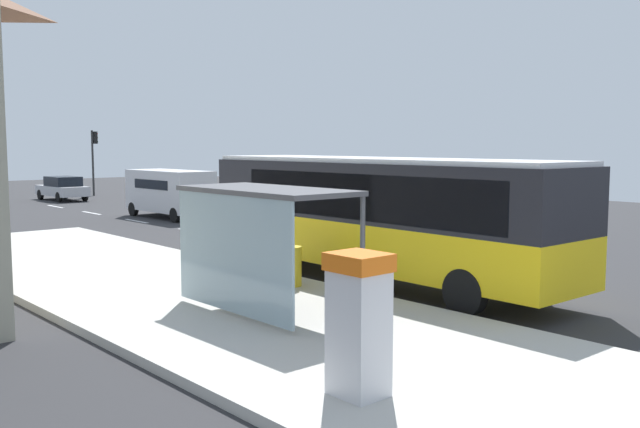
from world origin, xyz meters
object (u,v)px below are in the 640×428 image
at_px(bus, 376,211).
at_px(recycling_bin_blue, 273,262).
at_px(bus_shelter, 254,218).
at_px(ticket_machine, 359,323).
at_px(traffic_light_near_side, 94,152).
at_px(white_van, 170,190).
at_px(sedan_near, 62,188).
at_px(recycling_bin_yellow, 291,266).

bearing_deg(bus, recycling_bin_blue, 155.92).
relative_size(bus, bus_shelter, 2.76).
xyz_separation_m(ticket_machine, traffic_light_near_side, (13.59, 39.70, 1.85)).
bearing_deg(traffic_light_near_side, ticket_machine, -108.90).
distance_m(white_van, recycling_bin_blue, 17.71).
bearing_deg(bus, sedan_near, 82.73).
distance_m(bus, recycling_bin_yellow, 2.79).
distance_m(recycling_bin_yellow, recycling_bin_blue, 0.70).
relative_size(bus, ticket_machine, 5.69).
xyz_separation_m(sedan_near, bus_shelter, (-8.71, -32.60, 1.31)).
bearing_deg(sedan_near, recycling_bin_blue, -102.10).
bearing_deg(sedan_near, ticket_machine, -105.57).
bearing_deg(recycling_bin_blue, white_van, 68.80).
bearing_deg(traffic_light_near_side, recycling_bin_yellow, -106.18).
bearing_deg(bus_shelter, sedan_near, 75.03).
height_order(ticket_machine, recycling_bin_blue, ticket_machine).
xyz_separation_m(white_van, bus_shelter, (-8.61, -18.77, 0.75)).
xyz_separation_m(sedan_near, traffic_light_near_side, (3.20, 2.43, 2.23)).
height_order(white_van, ticket_machine, white_van).
bearing_deg(ticket_machine, bus_shelter, 70.29).
height_order(bus, bus_shelter, bus).
distance_m(bus, traffic_light_near_side, 34.65).
bearing_deg(traffic_light_near_side, sedan_near, -142.85).
distance_m(bus, bus_shelter, 4.85).
bearing_deg(bus, white_van, 77.48).
bearing_deg(sedan_near, traffic_light_near_side, 37.15).
relative_size(recycling_bin_blue, traffic_light_near_side, 0.21).
xyz_separation_m(recycling_bin_yellow, recycling_bin_blue, (0.00, 0.70, 0.00)).
distance_m(ticket_machine, recycling_bin_yellow, 7.37).
height_order(recycling_bin_blue, traffic_light_near_side, traffic_light_near_side).
height_order(bus, ticket_machine, bus).
height_order(ticket_machine, bus_shelter, bus_shelter).
bearing_deg(sedan_near, white_van, -90.42).
distance_m(bus, white_van, 18.05).
distance_m(sedan_near, bus_shelter, 33.77).
bearing_deg(sedan_near, recycling_bin_yellow, -101.83).
bearing_deg(bus, traffic_light_near_side, 77.97).
xyz_separation_m(white_van, recycling_bin_blue, (-6.40, -16.50, -0.69)).
height_order(sedan_near, bus_shelter, bus_shelter).
xyz_separation_m(white_van, recycling_bin_yellow, (-6.40, -17.20, -0.69)).
height_order(white_van, traffic_light_near_side, traffic_light_near_side).
xyz_separation_m(bus, traffic_light_near_side, (7.22, 33.87, 1.18)).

